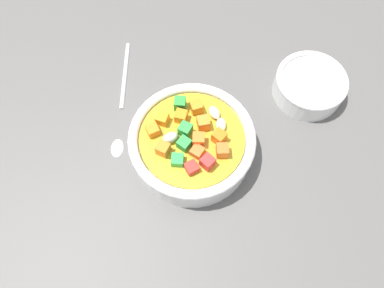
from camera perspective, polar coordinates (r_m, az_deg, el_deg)
ground_plane at (r=59.67cm, az=0.00°, el=-1.56°), size 140.00×140.00×2.00cm
soup_bowl_main at (r=55.74cm, az=-0.01°, el=0.20°), size 20.08×20.08×7.29cm
spoon at (r=64.03cm, az=-11.49°, el=6.71°), size 19.42×16.76×0.89cm
side_bowl_small at (r=65.92cm, az=18.75°, el=9.13°), size 12.55×12.55×4.43cm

